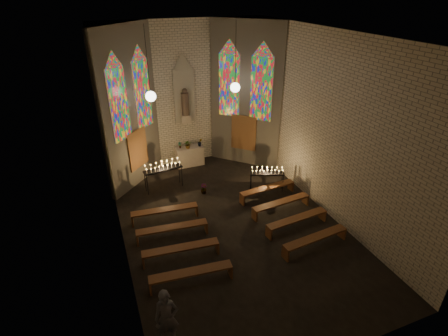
{
  "coord_description": "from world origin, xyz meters",
  "views": [
    {
      "loc": [
        -4.25,
        -10.17,
        8.36
      ],
      "look_at": [
        0.1,
        0.89,
        2.04
      ],
      "focal_mm": 28.0,
      "sensor_mm": 36.0,
      "label": 1
    }
  ],
  "objects_px": {
    "altar": "(190,156)",
    "votive_stand_right": "(267,172)",
    "votive_stand_left": "(163,167)",
    "aisle_flower_pot": "(204,189)",
    "visitor": "(167,317)"
  },
  "relations": [
    {
      "from": "altar",
      "to": "votive_stand_right",
      "type": "height_order",
      "value": "votive_stand_right"
    },
    {
      "from": "altar",
      "to": "votive_stand_left",
      "type": "height_order",
      "value": "votive_stand_left"
    },
    {
      "from": "aisle_flower_pot",
      "to": "votive_stand_left",
      "type": "distance_m",
      "value": 2.05
    },
    {
      "from": "votive_stand_right",
      "to": "visitor",
      "type": "xyz_separation_m",
      "value": [
        -5.89,
        -5.77,
        -0.11
      ]
    },
    {
      "from": "votive_stand_right",
      "to": "visitor",
      "type": "height_order",
      "value": "visitor"
    },
    {
      "from": "votive_stand_right",
      "to": "visitor",
      "type": "distance_m",
      "value": 8.25
    },
    {
      "from": "votive_stand_left",
      "to": "altar",
      "type": "bearing_deg",
      "value": 39.33
    },
    {
      "from": "votive_stand_right",
      "to": "aisle_flower_pot",
      "type": "bearing_deg",
      "value": -174.74
    },
    {
      "from": "altar",
      "to": "aisle_flower_pot",
      "type": "distance_m",
      "value": 2.92
    },
    {
      "from": "votive_stand_left",
      "to": "aisle_flower_pot",
      "type": "bearing_deg",
      "value": -41.19
    },
    {
      "from": "altar",
      "to": "visitor",
      "type": "relative_size",
      "value": 0.83
    },
    {
      "from": "altar",
      "to": "votive_stand_left",
      "type": "bearing_deg",
      "value": -133.71
    },
    {
      "from": "altar",
      "to": "aisle_flower_pot",
      "type": "height_order",
      "value": "altar"
    },
    {
      "from": "altar",
      "to": "votive_stand_left",
      "type": "distance_m",
      "value": 2.63
    },
    {
      "from": "aisle_flower_pot",
      "to": "votive_stand_left",
      "type": "height_order",
      "value": "votive_stand_left"
    }
  ]
}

